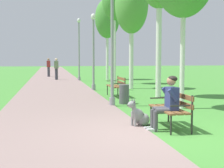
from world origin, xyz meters
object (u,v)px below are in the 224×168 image
object	(u,v)px
lamp_post_near	(112,47)
birch_tree_sixth	(107,19)
dog_grey	(139,116)
lamp_post_mid	(93,51)
lamp_post_far	(79,49)
birch_tree_fifth	(115,2)
birch_tree_fourth	(132,6)
litter_bin	(124,94)
person_seated_on_near_bench	(167,101)
park_bench_near	(172,106)
pedestrian_distant	(56,69)
park_bench_mid	(117,85)
pedestrian_further_distant	(49,67)

from	to	relation	value
lamp_post_near	birch_tree_sixth	xyz separation A→B (m)	(2.26, 13.48, 2.57)
dog_grey	birch_tree_sixth	bearing A→B (deg)	82.39
lamp_post_mid	birch_tree_sixth	size ratio (longest dim) A/B	0.64
lamp_post_far	birch_tree_fifth	distance (m)	4.66
birch_tree_fourth	litter_bin	world-z (taller)	birch_tree_fourth
lamp_post_near	dog_grey	bearing A→B (deg)	-89.90
person_seated_on_near_bench	birch_tree_fourth	xyz separation A→B (m)	(1.70, 9.86, 3.75)
park_bench_near	lamp_post_far	xyz separation A→B (m)	(-0.74, 16.09, 1.82)
litter_bin	pedestrian_distant	xyz separation A→B (m)	(-2.14, 13.02, 0.49)
birch_tree_fourth	birch_tree_sixth	size ratio (longest dim) A/B	0.98
lamp_post_far	birch_tree_fourth	bearing A→B (deg)	-70.94
litter_bin	dog_grey	bearing A→B (deg)	-97.78
pedestrian_distant	park_bench_mid	bearing A→B (deg)	-77.78
dog_grey	lamp_post_far	xyz separation A→B (m)	(-0.01, 15.85, 2.07)
dog_grey	lamp_post_mid	world-z (taller)	lamp_post_mid
lamp_post_far	litter_bin	size ratio (longest dim) A/B	6.43
pedestrian_further_distant	park_bench_mid	bearing A→B (deg)	-78.91
park_bench_near	pedestrian_further_distant	xyz separation A→B (m)	(-2.93, 21.21, 0.33)
birch_tree_sixth	pedestrian_further_distant	world-z (taller)	birch_tree_sixth
pedestrian_distant	pedestrian_further_distant	distance (m)	4.13
dog_grey	lamp_post_mid	xyz separation A→B (m)	(0.11, 8.93, 1.77)
birch_tree_fifth	lamp_post_near	bearing A→B (deg)	-102.03
person_seated_on_near_bench	lamp_post_near	distance (m)	4.11
park_bench_mid	birch_tree_fifth	size ratio (longest dim) A/B	0.23
lamp_post_near	pedestrian_further_distant	world-z (taller)	lamp_post_near
person_seated_on_near_bench	lamp_post_mid	bearing A→B (deg)	92.55
litter_bin	pedestrian_distant	bearing A→B (deg)	99.35
park_bench_mid	lamp_post_far	world-z (taller)	lamp_post_far
person_seated_on_near_bench	pedestrian_further_distant	world-z (taller)	pedestrian_further_distant
lamp_post_near	litter_bin	distance (m)	1.83
dog_grey	lamp_post_near	xyz separation A→B (m)	(-0.01, 3.38, 1.78)
lamp_post_near	birch_tree_fifth	world-z (taller)	birch_tree_fifth
lamp_post_far	pedestrian_distant	size ratio (longest dim) A/B	2.73
park_bench_near	lamp_post_near	distance (m)	4.00
litter_bin	lamp_post_near	bearing A→B (deg)	-138.54
birch_tree_fourth	pedestrian_further_distant	xyz separation A→B (m)	(-4.42, 11.57, -3.59)
birch_tree_fifth	birch_tree_sixth	xyz separation A→B (m)	(0.25, 4.06, -0.61)
pedestrian_further_distant	park_bench_near	bearing A→B (deg)	-82.13
park_bench_near	litter_bin	bearing A→B (deg)	92.88
lamp_post_far	pedestrian_distant	bearing A→B (deg)	147.66
birch_tree_sixth	lamp_post_mid	bearing A→B (deg)	-105.15
lamp_post_near	birch_tree_fourth	bearing A→B (deg)	69.67
lamp_post_near	birch_tree_fifth	distance (m)	10.14
lamp_post_mid	birch_tree_fifth	xyz separation A→B (m)	(1.90, 3.86, 3.20)
lamp_post_mid	birch_tree_sixth	xyz separation A→B (m)	(2.15, 7.92, 2.59)
person_seated_on_near_bench	lamp_post_far	world-z (taller)	lamp_post_far
pedestrian_distant	birch_tree_sixth	bearing A→B (deg)	-0.26
dog_grey	person_seated_on_near_bench	bearing A→B (deg)	-41.34
lamp_post_near	birch_tree_fourth	distance (m)	6.85
park_bench_near	lamp_post_mid	xyz separation A→B (m)	(-0.63, 9.18, 1.51)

